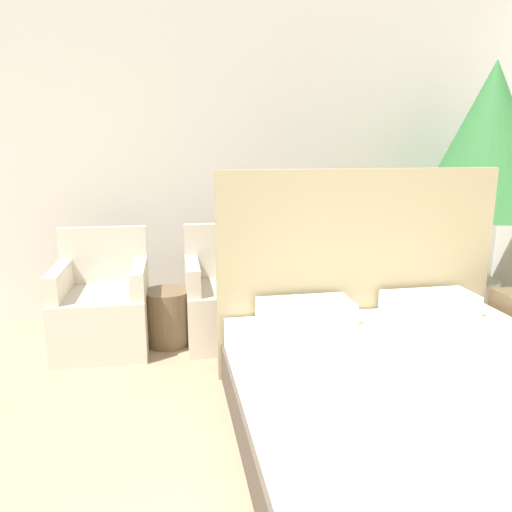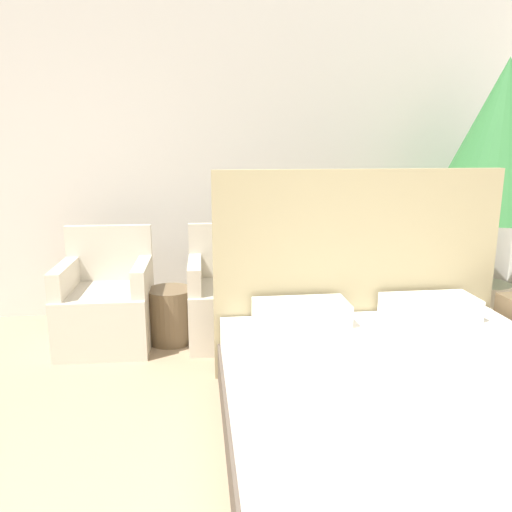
{
  "view_description": "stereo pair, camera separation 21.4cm",
  "coord_description": "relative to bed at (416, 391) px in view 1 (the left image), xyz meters",
  "views": [
    {
      "loc": [
        -0.41,
        -0.87,
        1.57
      ],
      "look_at": [
        0.22,
        2.55,
        0.76
      ],
      "focal_mm": 35.0,
      "sensor_mm": 36.0,
      "label": 1
    },
    {
      "loc": [
        -0.2,
        -0.9,
        1.57
      ],
      "look_at": [
        0.22,
        2.55,
        0.76
      ],
      "focal_mm": 35.0,
      "sensor_mm": 36.0,
      "label": 2
    }
  ],
  "objects": [
    {
      "name": "potted_palm",
      "position": [
        1.4,
        1.6,
        1.25
      ],
      "size": [
        1.13,
        1.13,
        2.21
      ],
      "color": "beige",
      "rests_on": "ground_plane"
    },
    {
      "name": "bed",
      "position": [
        0.0,
        0.0,
        0.0
      ],
      "size": [
        1.93,
        1.97,
        1.39
      ],
      "color": "#4C4238",
      "rests_on": "ground_plane"
    },
    {
      "name": "armchair_near_window_left",
      "position": [
        -1.77,
        1.53,
        0.02
      ],
      "size": [
        0.69,
        0.66,
        0.91
      ],
      "rotation": [
        0.0,
        0.0,
        -0.02
      ],
      "color": "beige",
      "rests_on": "ground_plane"
    },
    {
      "name": "wall_back",
      "position": [
        -0.86,
        2.32,
        1.18
      ],
      "size": [
        10.0,
        0.06,
        2.9
      ],
      "color": "silver",
      "rests_on": "ground_plane"
    },
    {
      "name": "side_table",
      "position": [
        -1.28,
        1.55,
        -0.05
      ],
      "size": [
        0.36,
        0.36,
        0.43
      ],
      "color": "brown",
      "rests_on": "ground_plane"
    },
    {
      "name": "armchair_near_window_right",
      "position": [
        -0.8,
        1.53,
        0.02
      ],
      "size": [
        0.69,
        0.66,
        0.91
      ],
      "rotation": [
        0.0,
        0.0,
        -0.02
      ],
      "color": "beige",
      "rests_on": "ground_plane"
    }
  ]
}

